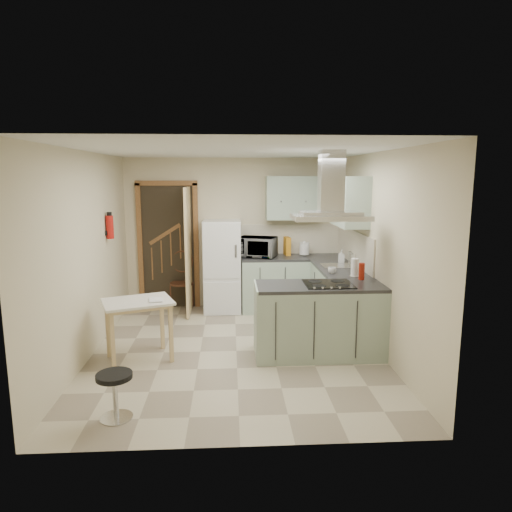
{
  "coord_description": "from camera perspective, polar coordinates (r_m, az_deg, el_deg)",
  "views": [
    {
      "loc": [
        -0.06,
        -5.53,
        2.2
      ],
      "look_at": [
        0.28,
        0.45,
        1.15
      ],
      "focal_mm": 32.0,
      "sensor_mm": 36.0,
      "label": 1
    }
  ],
  "objects": [
    {
      "name": "hob",
      "position": [
        5.63,
        9.04,
        -3.47
      ],
      "size": [
        0.58,
        0.5,
        0.01
      ],
      "primitive_type": "cube",
      "color": "black",
      "rests_on": "peninsula"
    },
    {
      "name": "ceiling",
      "position": [
        5.54,
        -2.66,
        13.04
      ],
      "size": [
        4.2,
        4.2,
        0.0
      ],
      "primitive_type": "plane",
      "rotation": [
        3.14,
        0.0,
        0.0
      ],
      "color": "silver",
      "rests_on": "back_wall"
    },
    {
      "name": "book",
      "position": [
        5.57,
        -13.23,
        -5.01
      ],
      "size": [
        0.19,
        0.24,
        0.1
      ],
      "primitive_type": "imported",
      "rotation": [
        0.0,
        0.0,
        0.17
      ],
      "color": "brown",
      "rests_on": "drop_leaf_table"
    },
    {
      "name": "sink",
      "position": [
        6.79,
        10.12,
        -1.21
      ],
      "size": [
        0.45,
        0.4,
        0.01
      ],
      "primitive_type": "cube",
      "color": "silver",
      "rests_on": "counter_right"
    },
    {
      "name": "fire_extinguisher",
      "position": [
        6.68,
        -17.8,
        3.45
      ],
      "size": [
        0.1,
        0.1,
        0.32
      ],
      "primitive_type": "cylinder",
      "color": "#B2140F",
      "rests_on": "left_wall"
    },
    {
      "name": "floor",
      "position": [
        5.95,
        -2.46,
        -11.76
      ],
      "size": [
        4.2,
        4.2,
        0.0
      ],
      "primitive_type": "plane",
      "color": "#C1B596",
      "rests_on": "ground"
    },
    {
      "name": "cup",
      "position": [
        6.26,
        9.48,
        -1.78
      ],
      "size": [
        0.14,
        0.14,
        0.09
      ],
      "primitive_type": "imported",
      "rotation": [
        0.0,
        0.0,
        -0.3
      ],
      "color": "silver",
      "rests_on": "counter_right"
    },
    {
      "name": "microwave",
      "position": [
        7.42,
        0.18,
        1.13
      ],
      "size": [
        0.69,
        0.57,
        0.33
      ],
      "primitive_type": "imported",
      "rotation": [
        0.0,
        0.0,
        -0.34
      ],
      "color": "black",
      "rests_on": "counter_back"
    },
    {
      "name": "wall_cabinet_back",
      "position": [
        7.53,
        4.52,
        7.25
      ],
      "size": [
        0.85,
        0.35,
        0.7
      ],
      "primitive_type": "cube",
      "color": "#9EB2A0",
      "rests_on": "back_wall"
    },
    {
      "name": "doorway",
      "position": [
        7.76,
        -10.9,
        1.24
      ],
      "size": [
        1.1,
        0.12,
        2.1
      ],
      "primitive_type": "cube",
      "color": "brown",
      "rests_on": "floor"
    },
    {
      "name": "red_bottle",
      "position": [
        5.95,
        13.06,
        -1.88
      ],
      "size": [
        0.1,
        0.1,
        0.21
      ],
      "primitive_type": "cylinder",
      "rotation": [
        0.0,
        0.0,
        0.34
      ],
      "color": "#9F1E0D",
      "rests_on": "peninsula"
    },
    {
      "name": "peninsula",
      "position": [
        5.73,
        7.93,
        -7.93
      ],
      "size": [
        1.55,
        0.65,
        0.9
      ],
      "primitive_type": "cube",
      "color": "#9EB2A0",
      "rests_on": "floor"
    },
    {
      "name": "cereal_box",
      "position": [
        7.62,
        3.92,
        1.25
      ],
      "size": [
        0.1,
        0.21,
        0.3
      ],
      "primitive_type": "cube",
      "rotation": [
        0.0,
        0.0,
        0.12
      ],
      "color": "orange",
      "rests_on": "counter_back"
    },
    {
      "name": "stool",
      "position": [
        4.55,
        -17.19,
        -16.35
      ],
      "size": [
        0.35,
        0.35,
        0.44
      ],
      "primitive_type": "cylinder",
      "rotation": [
        0.0,
        0.0,
        0.08
      ],
      "color": "black",
      "rests_on": "floor"
    },
    {
      "name": "right_wall",
      "position": [
        5.91,
        15.17,
        0.35
      ],
      "size": [
        0.0,
        4.2,
        4.2
      ],
      "primitive_type": "plane",
      "rotation": [
        1.57,
        0.0,
        -1.57
      ],
      "color": "beige",
      "rests_on": "floor"
    },
    {
      "name": "extractor_hood",
      "position": [
        5.5,
        9.27,
        4.81
      ],
      "size": [
        0.9,
        0.55,
        0.1
      ],
      "primitive_type": "cube",
      "color": "silver",
      "rests_on": "ceiling"
    },
    {
      "name": "paper_towel",
      "position": [
        6.1,
        12.24,
        -1.38
      ],
      "size": [
        0.1,
        0.1,
        0.25
      ],
      "primitive_type": "cylinder",
      "rotation": [
        0.0,
        0.0,
        0.05
      ],
      "color": "white",
      "rests_on": "counter_right"
    },
    {
      "name": "counter_right",
      "position": [
        7.06,
        9.69,
        -4.56
      ],
      "size": [
        0.6,
        1.95,
        0.9
      ],
      "primitive_type": "cube",
      "color": "#9EB2A0",
      "rests_on": "floor"
    },
    {
      "name": "kettle",
      "position": [
        7.59,
        6.05,
        0.94
      ],
      "size": [
        0.19,
        0.19,
        0.24
      ],
      "primitive_type": "cylinder",
      "rotation": [
        0.0,
        0.0,
        0.21
      ],
      "color": "white",
      "rests_on": "counter_back"
    },
    {
      "name": "fridge",
      "position": [
        7.47,
        -4.24,
        -1.27
      ],
      "size": [
        0.6,
        0.6,
        1.5
      ],
      "primitive_type": "cube",
      "color": "white",
      "rests_on": "floor"
    },
    {
      "name": "back_wall",
      "position": [
        7.69,
        -2.76,
        2.83
      ],
      "size": [
        3.6,
        0.0,
        3.6
      ],
      "primitive_type": "plane",
      "rotation": [
        1.57,
        0.0,
        0.0
      ],
      "color": "beige",
      "rests_on": "floor"
    },
    {
      "name": "splashback",
      "position": [
        7.76,
        4.36,
        2.14
      ],
      "size": [
        1.68,
        0.02,
        0.5
      ],
      "primitive_type": "cube",
      "color": "beige",
      "rests_on": "counter_back"
    },
    {
      "name": "wall_cabinet_right",
      "position": [
        6.61,
        11.64,
        6.71
      ],
      "size": [
        0.35,
        0.9,
        0.7
      ],
      "primitive_type": "cube",
      "color": "#9EB2A0",
      "rests_on": "right_wall"
    },
    {
      "name": "soap_bottle",
      "position": [
        7.07,
        10.63,
        -0.02
      ],
      "size": [
        0.1,
        0.1,
        0.19
      ],
      "primitive_type": "imported",
      "rotation": [
        0.0,
        0.0,
        -0.13
      ],
      "color": "silver",
      "rests_on": "counter_right"
    },
    {
      "name": "bentwood_chair",
      "position": [
        7.7,
        -9.27,
        -3.4
      ],
      "size": [
        0.43,
        0.43,
        0.88
      ],
      "primitive_type": "cube",
      "rotation": [
        0.0,
        0.0,
        -0.11
      ],
      "color": "#4F371A",
      "rests_on": "floor"
    },
    {
      "name": "drop_leaf_table",
      "position": [
        5.74,
        -14.43,
        -8.97
      ],
      "size": [
        0.95,
        0.83,
        0.74
      ],
      "primitive_type": "cube",
      "rotation": [
        0.0,
        0.0,
        0.37
      ],
      "color": "tan",
      "rests_on": "floor"
    },
    {
      "name": "counter_back",
      "position": [
        7.57,
        2.32,
        -3.43
      ],
      "size": [
        1.08,
        0.6,
        0.9
      ],
      "primitive_type": "cube",
      "color": "#9EB2A0",
      "rests_on": "floor"
    },
    {
      "name": "left_wall",
      "position": [
        5.87,
        -20.41,
        0.01
      ],
      "size": [
        0.0,
        4.2,
        4.2
      ],
      "primitive_type": "plane",
      "rotation": [
        1.57,
        0.0,
        1.57
      ],
      "color": "beige",
      "rests_on": "floor"
    }
  ]
}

